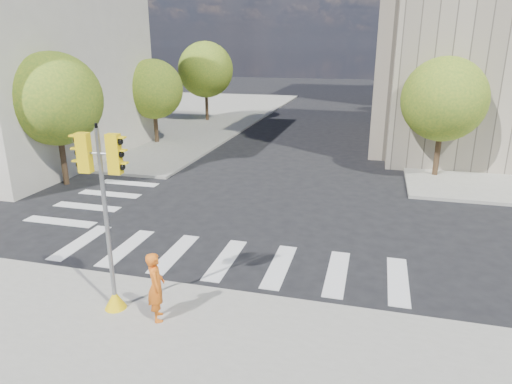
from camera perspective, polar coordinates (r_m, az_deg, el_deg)
ground at (r=16.76m, az=-1.34°, el=-5.56°), size 160.00×160.00×0.00m
sidewalk_far_left at (r=47.90m, az=-16.09°, el=9.40°), size 28.00×40.00×0.15m
tree_lw_near at (r=24.01m, az=-23.79°, el=10.57°), size 4.40×4.40×6.41m
tree_lw_mid at (r=32.46m, az=-12.70°, el=12.42°), size 4.00×4.00×5.77m
tree_lw_far at (r=41.53m, az=-6.32°, el=14.95°), size 4.80×4.80×6.95m
tree_re_near at (r=25.09m, az=22.44°, el=10.64°), size 4.20×4.20×6.16m
tree_re_mid at (r=36.96m, az=20.30°, el=13.32°), size 4.60×4.60×6.66m
tree_re_far at (r=48.93m, az=19.08°, el=13.77°), size 4.00×4.00×5.88m
lamp_near at (r=29.06m, az=22.64°, el=12.51°), size 0.35×0.18×8.11m
lamp_far at (r=42.95m, az=20.36°, el=14.13°), size 0.35×0.18×8.11m
traffic_signal at (r=11.89m, az=-18.01°, el=-5.13°), size 1.07×0.56×4.84m
photographer at (r=11.66m, az=-12.39°, el=-11.46°), size 0.70×0.78×1.80m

